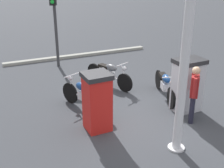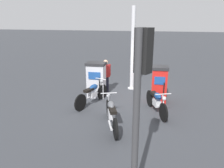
# 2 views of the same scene
# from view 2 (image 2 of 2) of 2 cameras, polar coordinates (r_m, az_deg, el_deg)

# --- Properties ---
(ground_plane) EXTENTS (120.00, 120.00, 0.00)m
(ground_plane) POSITION_cam_2_polar(r_m,az_deg,el_deg) (9.23, 3.67, -4.44)
(ground_plane) COLOR #383A3F
(fuel_pump_near) EXTENTS (0.67, 0.87, 1.57)m
(fuel_pump_near) POSITION_cam_2_polar(r_m,az_deg,el_deg) (9.47, -4.24, 1.21)
(fuel_pump_near) COLOR silver
(fuel_pump_near) RESTS_ON ground
(fuel_pump_far) EXTENTS (0.71, 0.70, 1.55)m
(fuel_pump_far) POSITION_cam_2_polar(r_m,az_deg,el_deg) (9.00, 12.61, -0.08)
(fuel_pump_far) COLOR red
(fuel_pump_far) RESTS_ON ground
(motorcycle_near_pump) EXTENTS (2.08, 0.84, 0.97)m
(motorcycle_near_pump) POSITION_cam_2_polar(r_m,az_deg,el_deg) (8.68, -5.28, -2.45)
(motorcycle_near_pump) COLOR black
(motorcycle_near_pump) RESTS_ON ground
(motorcycle_far_pump) EXTENTS (1.87, 0.94, 0.96)m
(motorcycle_far_pump) POSITION_cam_2_polar(r_m,az_deg,el_deg) (7.98, 11.93, -4.55)
(motorcycle_far_pump) COLOR black
(motorcycle_far_pump) RESTS_ON ground
(motorcycle_extra) EXTENTS (1.99, 0.97, 0.96)m
(motorcycle_extra) POSITION_cam_2_polar(r_m,az_deg,el_deg) (6.90, -0.18, -7.87)
(motorcycle_extra) COLOR black
(motorcycle_extra) RESTS_ON ground
(attendant_person) EXTENTS (0.51, 0.42, 1.59)m
(attendant_person) POSITION_cam_2_polar(r_m,az_deg,el_deg) (9.94, -1.71, 2.63)
(attendant_person) COLOR #1E1E2D
(attendant_person) RESTS_ON ground
(roadside_traffic_light) EXTENTS (0.40, 0.30, 3.24)m
(roadside_traffic_light) POSITION_cam_2_polar(r_m,az_deg,el_deg) (3.53, 7.50, -1.63)
(roadside_traffic_light) COLOR #38383A
(roadside_traffic_light) RESTS_ON ground
(canopy_support_pole) EXTENTS (0.40, 0.40, 3.98)m
(canopy_support_pole) POSITION_cam_2_polar(r_m,az_deg,el_deg) (10.41, 5.59, 8.86)
(canopy_support_pole) COLOR silver
(canopy_support_pole) RESTS_ON ground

